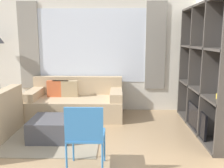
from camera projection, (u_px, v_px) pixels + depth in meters
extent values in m
cube|color=silver|center=(92.00, 50.00, 5.54)|extent=(5.66, 0.07, 2.70)
cube|color=silver|center=(92.00, 46.00, 5.49)|extent=(2.45, 0.01, 1.60)
cube|color=gray|center=(29.00, 46.00, 5.51)|extent=(0.44, 0.03, 1.90)
cube|color=gray|center=(156.00, 46.00, 5.44)|extent=(0.44, 0.03, 1.90)
cube|color=silver|center=(224.00, 55.00, 3.97)|extent=(0.07, 4.23, 2.70)
cube|color=gray|center=(39.00, 132.00, 4.35)|extent=(2.15, 1.91, 0.01)
cube|color=#515660|center=(214.00, 69.00, 4.26)|extent=(0.02, 2.10, 2.19)
cube|color=#3D3833|center=(212.00, 72.00, 3.92)|extent=(0.34, 0.04, 2.19)
cube|color=#3D3833|center=(198.00, 67.00, 4.61)|extent=(0.34, 0.04, 2.19)
cube|color=#3D3833|center=(188.00, 63.00, 5.30)|extent=(0.34, 0.04, 2.19)
cube|color=#3D3833|center=(200.00, 129.00, 4.46)|extent=(0.34, 2.10, 0.04)
cube|color=#3D3833|center=(203.00, 90.00, 4.33)|extent=(0.34, 2.10, 0.04)
cube|color=#3D3833|center=(206.00, 48.00, 4.20)|extent=(0.34, 2.10, 0.04)
cube|color=#3D3833|center=(209.00, 4.00, 4.07)|extent=(0.34, 2.10, 0.04)
cube|color=black|center=(196.00, 119.00, 4.29)|extent=(0.04, 0.96, 0.42)
cube|color=black|center=(197.00, 130.00, 4.33)|extent=(0.10, 0.24, 0.03)
cylinder|color=orange|center=(200.00, 124.00, 4.46)|extent=(0.08, 0.08, 0.15)
cylinder|color=gold|center=(205.00, 43.00, 4.20)|extent=(0.07, 0.07, 0.13)
cylinder|color=gold|center=(218.00, 96.00, 3.64)|extent=(0.06, 0.06, 0.08)
cube|color=tan|center=(76.00, 107.00, 5.19)|extent=(1.94, 0.97, 0.40)
cube|color=tan|center=(78.00, 85.00, 5.51)|extent=(1.94, 0.18, 0.39)
cube|color=tan|center=(34.00, 94.00, 5.16)|extent=(0.24, 0.91, 0.17)
cube|color=tan|center=(116.00, 94.00, 5.12)|extent=(0.24, 0.91, 0.17)
cube|color=beige|center=(61.00, 89.00, 5.25)|extent=(0.34, 0.12, 0.34)
cube|color=tan|center=(70.00, 89.00, 5.24)|extent=(0.35, 0.15, 0.34)
cube|color=#C65B33|center=(55.00, 89.00, 5.25)|extent=(0.34, 0.12, 0.34)
cube|color=#47474C|center=(51.00, 128.00, 4.07)|extent=(0.65, 0.67, 0.34)
cylinder|color=black|center=(1.00, 112.00, 5.53)|extent=(0.26, 0.26, 0.02)
cylinder|color=#3375B7|center=(104.00, 145.00, 3.31)|extent=(0.02, 0.02, 0.44)
cylinder|color=#3375B7|center=(73.00, 145.00, 3.32)|extent=(0.02, 0.02, 0.44)
cylinder|color=#3375B7|center=(102.00, 162.00, 2.88)|extent=(0.02, 0.02, 0.44)
cylinder|color=#3375B7|center=(67.00, 161.00, 2.89)|extent=(0.02, 0.02, 0.44)
cube|color=#3375B7|center=(86.00, 135.00, 3.06)|extent=(0.44, 0.46, 0.02)
cube|color=#3375B7|center=(84.00, 125.00, 2.81)|extent=(0.44, 0.02, 0.40)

